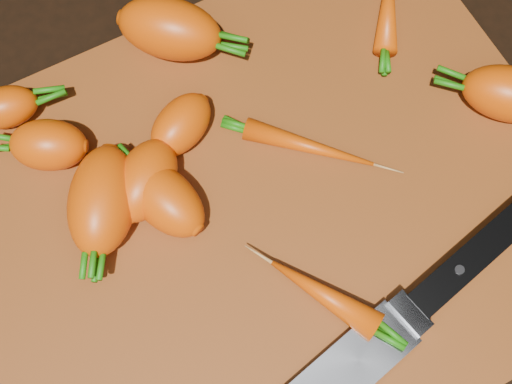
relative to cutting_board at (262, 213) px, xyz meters
name	(u,v)px	position (x,y,z in m)	size (l,w,h in m)	color
ground	(262,217)	(0.00, 0.00, -0.01)	(2.00, 2.00, 0.01)	black
cutting_board	(262,213)	(0.00, 0.00, 0.00)	(0.50, 0.40, 0.01)	brown
carrot_0	(145,180)	(-0.07, 0.06, 0.03)	(0.07, 0.04, 0.04)	#E74B00
carrot_1	(49,145)	(-0.13, 0.12, 0.03)	(0.06, 0.04, 0.04)	#E74B00
carrot_2	(170,29)	(0.00, 0.17, 0.03)	(0.09, 0.05, 0.05)	#E74B00
carrot_3	(165,199)	(-0.07, 0.04, 0.03)	(0.08, 0.04, 0.04)	#E74B00
carrot_4	(181,125)	(-0.03, 0.09, 0.03)	(0.06, 0.04, 0.04)	#E74B00
carrot_5	(6,107)	(-0.15, 0.17, 0.02)	(0.05, 0.03, 0.03)	#E74B00
carrot_6	(509,94)	(0.22, -0.01, 0.03)	(0.08, 0.05, 0.05)	#E74B00
carrot_7	(388,3)	(0.19, 0.12, 0.02)	(0.10, 0.02, 0.02)	#E74B00
carrot_8	(309,146)	(0.06, 0.03, 0.02)	(0.11, 0.02, 0.02)	#E74B00
carrot_9	(324,295)	(0.01, -0.08, 0.02)	(0.09, 0.02, 0.02)	#E74B00
carrot_10	(102,200)	(-0.11, 0.06, 0.03)	(0.09, 0.05, 0.05)	#E74B00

